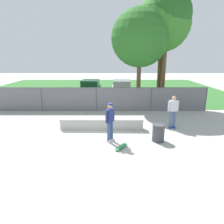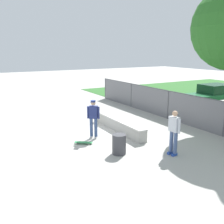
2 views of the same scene
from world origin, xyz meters
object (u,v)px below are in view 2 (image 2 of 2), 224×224
at_px(skateboarder, 93,117).
at_px(skateboard, 83,142).
at_px(bystander, 174,131).
at_px(concrete_ledge, 118,125).
at_px(car_green, 214,95).
at_px(trash_bin, 119,144).

xyz_separation_m(skateboarder, skateboard, (0.49, -0.75, -0.96)).
bearing_deg(bystander, concrete_ledge, -177.23).
xyz_separation_m(skateboard, bystander, (2.94, 2.60, 0.94)).
relative_size(skateboard, car_green, 0.18).
height_order(skateboarder, skateboard, skateboarder).
distance_m(concrete_ledge, trash_bin, 3.20).
bearing_deg(car_green, skateboard, -77.67).
bearing_deg(skateboard, skateboarder, 123.24).
bearing_deg(bystander, skateboard, -138.50).
bearing_deg(skateboarder, car_green, 100.65).
bearing_deg(car_green, skateboarder, -79.35).
distance_m(concrete_ledge, bystander, 3.98).
relative_size(skateboarder, skateboard, 2.40).
xyz_separation_m(skateboard, trash_bin, (1.77, 0.79, 0.34)).
bearing_deg(skateboard, concrete_ledge, 111.99).
xyz_separation_m(skateboarder, car_green, (-2.04, 10.82, -0.19)).
xyz_separation_m(car_green, bystander, (5.47, -8.97, 0.17)).
distance_m(skateboarder, skateboard, 1.32).
bearing_deg(car_green, trash_bin, -68.26).
height_order(car_green, trash_bin, car_green).
bearing_deg(skateboard, trash_bin, 23.94).
distance_m(skateboarder, trash_bin, 2.35).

